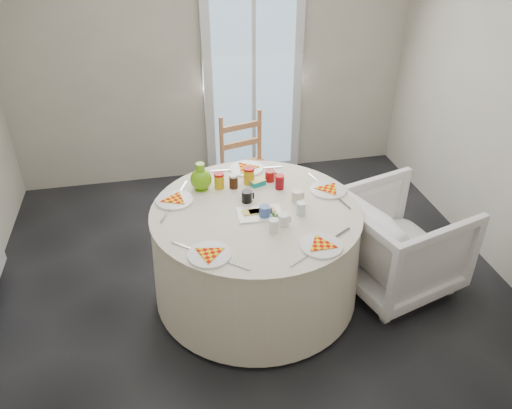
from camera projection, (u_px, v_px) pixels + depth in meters
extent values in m
plane|color=black|center=(253.00, 293.00, 3.86)|extent=(4.00, 4.00, 0.00)
cube|color=#BCB5A3|center=(211.00, 54.00, 4.82)|extent=(4.00, 0.02, 2.60)
cube|color=silver|center=(253.00, 78.00, 4.98)|extent=(1.00, 0.08, 2.10)
cylinder|color=silver|center=(256.00, 253.00, 3.68)|extent=(1.52, 1.52, 0.77)
imported|color=white|center=(398.00, 241.00, 3.78)|extent=(0.97, 1.01, 0.85)
cube|color=#089495|center=(257.00, 182.00, 3.75)|extent=(0.13, 0.11, 0.04)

